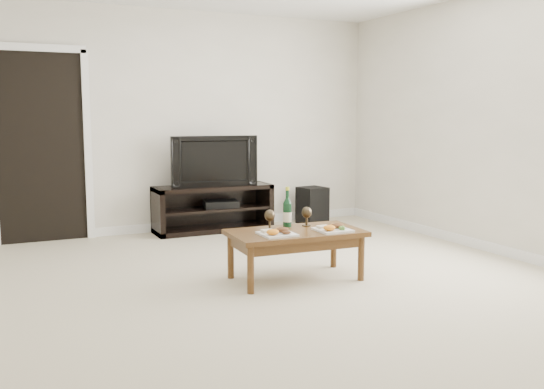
{
  "coord_description": "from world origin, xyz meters",
  "views": [
    {
      "loc": [
        -2.08,
        -4.26,
        1.4
      ],
      "look_at": [
        0.14,
        0.45,
        0.7
      ],
      "focal_mm": 40.0,
      "sensor_mm": 36.0,
      "label": 1
    }
  ],
  "objects_px": {
    "coffee_table": "(295,255)",
    "subwoofer": "(312,205)",
    "media_console": "(213,208)",
    "television": "(213,161)"
  },
  "relations": [
    {
      "from": "media_console",
      "to": "coffee_table",
      "type": "distance_m",
      "value": 2.32
    },
    {
      "from": "television",
      "to": "coffee_table",
      "type": "bearing_deg",
      "value": -86.57
    },
    {
      "from": "coffee_table",
      "to": "subwoofer",
      "type": "bearing_deg",
      "value": 57.87
    },
    {
      "from": "subwoofer",
      "to": "coffee_table",
      "type": "bearing_deg",
      "value": -130.46
    },
    {
      "from": "television",
      "to": "subwoofer",
      "type": "height_order",
      "value": "television"
    },
    {
      "from": "media_console",
      "to": "subwoofer",
      "type": "height_order",
      "value": "media_console"
    },
    {
      "from": "television",
      "to": "subwoofer",
      "type": "distance_m",
      "value": 1.45
    },
    {
      "from": "television",
      "to": "subwoofer",
      "type": "bearing_deg",
      "value": 2.57
    },
    {
      "from": "media_console",
      "to": "coffee_table",
      "type": "height_order",
      "value": "media_console"
    },
    {
      "from": "subwoofer",
      "to": "media_console",
      "type": "bearing_deg",
      "value": 168.46
    }
  ]
}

